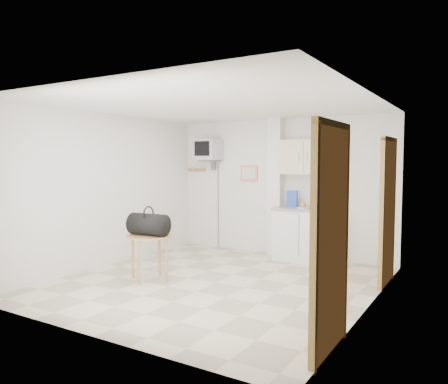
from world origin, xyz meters
The scene contains 7 objects.
ground centered at (0.00, 0.00, 0.00)m, with size 4.50×4.50×0.00m, color beige.
room_envelope centered at (0.24, 0.09, 1.54)m, with size 4.24×4.54×2.55m.
kitchenette centered at (0.57, 2.00, 0.80)m, with size 1.03×0.58×2.10m.
crt_television centered at (-1.45, 2.02, 1.94)m, with size 0.44×0.45×2.15m.
round_table centered at (-0.91, -0.37, 0.58)m, with size 0.65×0.65×0.66m.
duffel_bag centered at (-0.89, -0.40, 0.82)m, with size 0.59×0.35×0.43m.
water_bottle centered at (1.59, 0.51, 0.16)m, with size 0.12×0.12×0.35m.
Camera 1 is at (3.25, -5.16, 1.72)m, focal length 35.00 mm.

